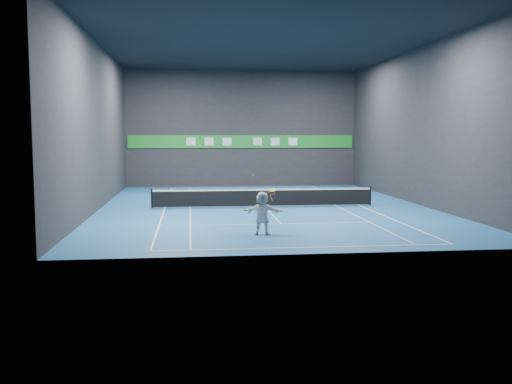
{
  "coord_description": "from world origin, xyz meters",
  "views": [
    {
      "loc": [
        -4.1,
        -31.6,
        4.0
      ],
      "look_at": [
        -1.21,
        -6.76,
        1.5
      ],
      "focal_mm": 40.0,
      "sensor_mm": 36.0,
      "label": 1
    }
  ],
  "objects": [
    {
      "name": "baseline_far",
      "position": [
        0.0,
        11.89,
        0.0
      ],
      "size": [
        10.98,
        0.08,
        0.01
      ],
      "primitive_type": "cube",
      "color": "white",
      "rests_on": "ground"
    },
    {
      "name": "ground",
      "position": [
        0.0,
        0.0,
        0.0
      ],
      "size": [
        26.0,
        26.0,
        0.0
      ],
      "primitive_type": "plane",
      "color": "#1B5896",
      "rests_on": "ground"
    },
    {
      "name": "tennis_ball",
      "position": [
        -1.6,
        -8.98,
        2.42
      ],
      "size": [
        0.07,
        0.07,
        0.07
      ],
      "primitive_type": "sphere",
      "color": "#D2FB29",
      "rests_on": "player"
    },
    {
      "name": "player",
      "position": [
        -1.21,
        -9.02,
        0.87
      ],
      "size": [
        1.7,
        0.98,
        1.75
      ],
      "primitive_type": "imported",
      "rotation": [
        0.0,
        0.0,
        2.84
      ],
      "color": "white",
      "rests_on": "ground"
    },
    {
      "name": "sideline_doubles_right",
      "position": [
        5.49,
        0.0,
        0.0
      ],
      "size": [
        0.08,
        23.78,
        0.01
      ],
      "primitive_type": "cube",
      "color": "white",
      "rests_on": "ground"
    },
    {
      "name": "sideline_singles_left",
      "position": [
        -4.11,
        0.0,
        0.0
      ],
      "size": [
        0.06,
        23.78,
        0.01
      ],
      "primitive_type": "cube",
      "color": "white",
      "rests_on": "ground"
    },
    {
      "name": "ceiling",
      "position": [
        0.0,
        0.0,
        9.0
      ],
      "size": [
        26.0,
        26.0,
        0.0
      ],
      "primitive_type": "plane",
      "color": "black",
      "rests_on": "ground"
    },
    {
      "name": "sponsor_banner",
      "position": [
        0.0,
        12.93,
        3.5
      ],
      "size": [
        17.64,
        0.11,
        1.0
      ],
      "color": "#1F8F2D",
      "rests_on": "wall_back"
    },
    {
      "name": "sideline_singles_right",
      "position": [
        4.11,
        0.0,
        0.0
      ],
      "size": [
        0.06,
        23.78,
        0.01
      ],
      "primitive_type": "cube",
      "color": "white",
      "rests_on": "ground"
    },
    {
      "name": "wall_right",
      "position": [
        9.0,
        0.0,
        4.5
      ],
      "size": [
        0.1,
        26.0,
        9.0
      ],
      "primitive_type": "cube",
      "color": "#252528",
      "rests_on": "ground"
    },
    {
      "name": "service_line_near",
      "position": [
        0.0,
        -6.4,
        0.0
      ],
      "size": [
        8.23,
        0.06,
        0.01
      ],
      "primitive_type": "cube",
      "color": "white",
      "rests_on": "ground"
    },
    {
      "name": "sideline_doubles_left",
      "position": [
        -5.49,
        0.0,
        0.0
      ],
      "size": [
        0.08,
        23.78,
        0.01
      ],
      "primitive_type": "cube",
      "color": "white",
      "rests_on": "ground"
    },
    {
      "name": "wall_left",
      "position": [
        -9.0,
        0.0,
        4.5
      ],
      "size": [
        0.1,
        26.0,
        9.0
      ],
      "primitive_type": "cube",
      "color": "#252528",
      "rests_on": "ground"
    },
    {
      "name": "baseline_near",
      "position": [
        0.0,
        -11.89,
        0.0
      ],
      "size": [
        10.98,
        0.08,
        0.01
      ],
      "primitive_type": "cube",
      "color": "white",
      "rests_on": "ground"
    },
    {
      "name": "service_line_far",
      "position": [
        0.0,
        6.4,
        0.0
      ],
      "size": [
        8.23,
        0.06,
        0.01
      ],
      "primitive_type": "cube",
      "color": "white",
      "rests_on": "ground"
    },
    {
      "name": "center_service_line",
      "position": [
        0.0,
        0.0,
        0.0
      ],
      "size": [
        0.06,
        12.8,
        0.01
      ],
      "primitive_type": "cube",
      "color": "white",
      "rests_on": "ground"
    },
    {
      "name": "tennis_racket",
      "position": [
        -0.83,
        -8.97,
        1.68
      ],
      "size": [
        0.43,
        0.39,
        0.55
      ],
      "color": "red",
      "rests_on": "player"
    },
    {
      "name": "tennis_net",
      "position": [
        0.0,
        0.0,
        0.54
      ],
      "size": [
        12.5,
        0.1,
        1.07
      ],
      "color": "black",
      "rests_on": "ground"
    },
    {
      "name": "wall_back",
      "position": [
        0.0,
        13.0,
        4.5
      ],
      "size": [
        18.0,
        0.1,
        9.0
      ],
      "primitive_type": "cube",
      "color": "#252528",
      "rests_on": "ground"
    },
    {
      "name": "wall_front",
      "position": [
        0.0,
        -13.0,
        4.5
      ],
      "size": [
        18.0,
        0.1,
        9.0
      ],
      "primitive_type": "cube",
      "color": "#252528",
      "rests_on": "ground"
    }
  ]
}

